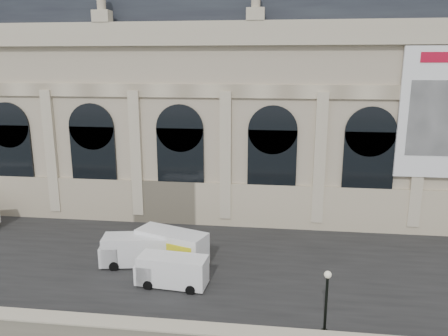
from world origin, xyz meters
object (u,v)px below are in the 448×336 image
(van_c, at_px, (133,250))
(box_truck, at_px, (168,247))
(lamp_right, at_px, (326,304))
(van_b, at_px, (169,271))

(van_c, xyz_separation_m, box_truck, (2.99, 0.81, 0.15))
(box_truck, bearing_deg, lamp_right, -35.96)
(van_c, relative_size, box_truck, 0.81)
(box_truck, bearing_deg, van_b, -74.53)
(van_b, relative_size, van_c, 0.91)
(van_b, xyz_separation_m, lamp_right, (12.03, -5.45, 1.05))
(van_c, bearing_deg, lamp_right, -28.40)
(van_b, distance_m, box_truck, 4.26)
(van_b, relative_size, box_truck, 0.73)
(box_truck, distance_m, lamp_right, 16.28)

